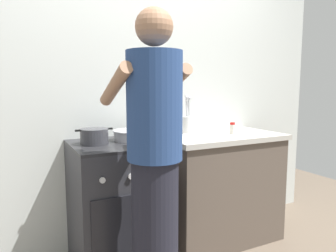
% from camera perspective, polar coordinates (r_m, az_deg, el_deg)
% --- Properties ---
extents(back_wall, '(3.20, 0.10, 2.50)m').
position_cam_1_polar(back_wall, '(2.76, -0.80, 6.23)').
color(back_wall, silver).
rests_on(back_wall, ground).
extents(countertop, '(1.00, 0.60, 0.90)m').
position_cam_1_polar(countertop, '(2.77, 9.12, -10.63)').
color(countertop, brown).
rests_on(countertop, ground).
extents(stove_range, '(0.60, 0.62, 0.90)m').
position_cam_1_polar(stove_range, '(2.38, -9.18, -13.73)').
color(stove_range, '#2D2D33').
rests_on(stove_range, ground).
extents(pot, '(0.25, 0.19, 0.11)m').
position_cam_1_polar(pot, '(2.23, -13.01, -1.83)').
color(pot, '#38383D').
rests_on(pot, stove_range).
extents(mixing_bowl, '(0.27, 0.27, 0.08)m').
position_cam_1_polar(mixing_bowl, '(2.35, -6.55, -1.53)').
color(mixing_bowl, '#B7B7BC').
rests_on(mixing_bowl, stove_range).
extents(utensil_crock, '(0.10, 0.10, 0.32)m').
position_cam_1_polar(utensil_crock, '(2.69, 3.43, 0.64)').
color(utensil_crock, silver).
rests_on(utensil_crock, countertop).
extents(spice_bottle, '(0.04, 0.04, 0.10)m').
position_cam_1_polar(spice_bottle, '(2.68, 11.42, -0.44)').
color(spice_bottle, silver).
rests_on(spice_bottle, countertop).
extents(person, '(0.41, 0.50, 1.70)m').
position_cam_1_polar(person, '(1.76, -2.43, -7.22)').
color(person, black).
rests_on(person, ground).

